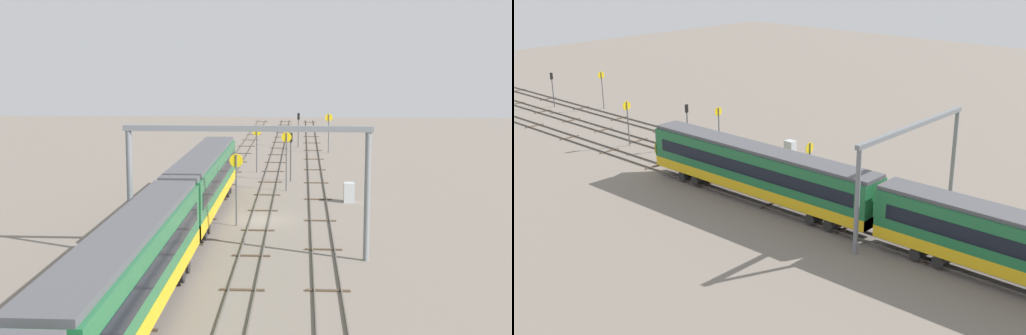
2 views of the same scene
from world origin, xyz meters
TOP-DOWN VIEW (x-y plane):
  - ground_plane at (0.00, 0.00)m, footprint 195.19×195.19m
  - track_near_foreground at (-0.00, -4.57)m, footprint 179.19×2.40m
  - track_second_near at (0.00, 0.00)m, footprint 179.19×2.40m
  - track_with_train at (0.00, 4.57)m, footprint 179.19×2.40m
  - overhead_gantry at (-10.88, 0.20)m, footprint 0.40×15.18m
  - speed_sign_near_foreground at (23.57, 1.73)m, footprint 0.14×1.02m
  - speed_sign_mid_trackside at (40.28, -6.54)m, footprint 0.14×0.97m
  - speed_sign_far_trackside at (12.68, -1.69)m, footprint 0.14×0.93m
  - speed_sign_distant_end at (-1.96, 1.67)m, footprint 0.14×0.99m
  - signal_light_trackside_approach at (46.22, -2.61)m, footprint 0.31×0.32m
  - signal_light_trackside_departure at (17.98, -2.01)m, footprint 0.31×0.32m
  - relay_cabinet at (7.62, -7.18)m, footprint 1.08×0.89m

SIDE VIEW (x-z plane):
  - ground_plane at x=0.00m, z-range 0.00..0.00m
  - track_second_near at x=0.00m, z-range -0.01..0.15m
  - track_with_train at x=0.00m, z-range -0.01..0.15m
  - track_near_foreground at x=0.00m, z-range -0.01..0.15m
  - relay_cabinet at x=7.62m, z-range 0.00..1.69m
  - signal_light_trackside_approach at x=46.22m, z-range 0.72..5.45m
  - signal_light_trackside_departure at x=17.98m, z-range 0.74..5.62m
  - speed_sign_near_foreground at x=23.57m, z-range 0.84..5.86m
  - speed_sign_mid_trackside at x=40.28m, z-range 0.81..5.90m
  - speed_sign_distant_end at x=-1.96m, z-range 0.85..6.23m
  - speed_sign_far_trackside at x=12.68m, z-range 0.81..6.31m
  - overhead_gantry at x=-10.88m, z-range 1.93..10.20m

